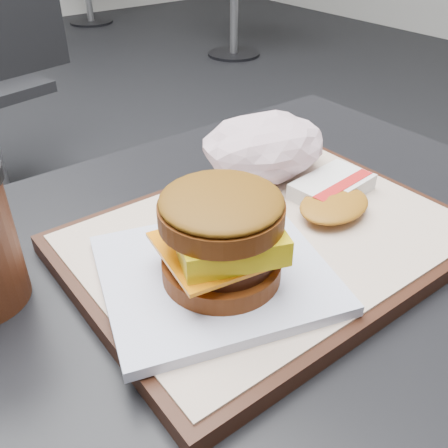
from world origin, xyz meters
The scene contains 5 objects.
customer_table centered at (0.00, 0.00, 0.58)m, with size 0.80×0.60×0.77m.
serving_tray centered at (0.04, 0.01, 0.78)m, with size 0.38×0.28×0.02m.
breakfast_sandwich centered at (-0.05, -0.02, 0.83)m, with size 0.23×0.22×0.09m.
hash_brown centered at (0.13, 0.01, 0.80)m, with size 0.13×0.10×0.02m.
crumpled_wrapper centered at (0.11, 0.10, 0.82)m, with size 0.15×0.12×0.07m, color silver, non-canonical shape.
Camera 1 is at (-0.25, -0.29, 1.07)m, focal length 40.00 mm.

